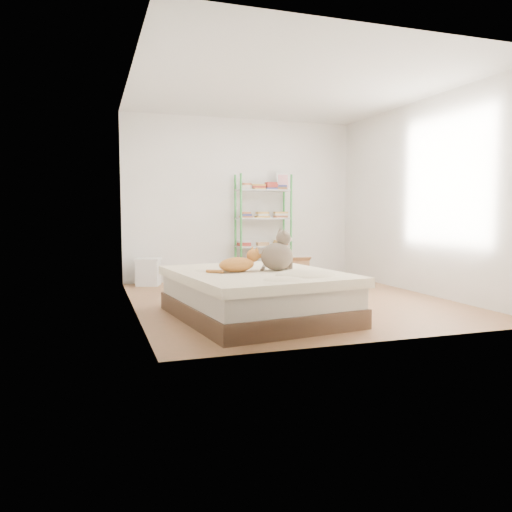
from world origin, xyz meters
name	(u,v)px	position (x,y,z in m)	size (l,w,h in m)	color
room	(291,196)	(0.00, 0.00, 1.30)	(3.81, 4.21, 2.61)	#A56C4A
bed	(256,295)	(-0.73, -0.85, 0.24)	(1.78, 2.10, 0.49)	brown
orange_cat	(237,263)	(-0.94, -0.85, 0.58)	(0.47, 0.25, 0.19)	gold
grey_cat	(277,250)	(-0.50, -0.86, 0.70)	(0.31, 0.37, 0.42)	#755F4D
shelf_unit	(264,226)	(0.31, 1.88, 0.88)	(0.91, 0.36, 1.74)	green
cardboard_box	(288,271)	(0.52, 1.36, 0.19)	(0.55, 0.53, 0.44)	tan
white_bin	(148,272)	(-1.54, 1.85, 0.21)	(0.44, 0.41, 0.41)	white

